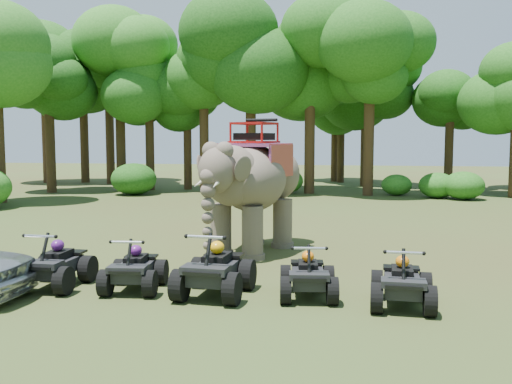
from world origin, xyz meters
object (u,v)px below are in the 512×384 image
atv_3 (308,269)px  atv_4 (402,276)px  atv_1 (134,263)px  elephant (253,186)px  atv_0 (54,259)px  atv_2 (215,263)px

atv_3 → atv_4: size_ratio=0.96×
atv_3 → atv_4: (1.83, -0.35, 0.02)m
atv_1 → atv_3: size_ratio=1.02×
elephant → atv_1: size_ratio=2.85×
atv_0 → atv_4: 7.32m
atv_3 → atv_4: bearing=-17.4°
atv_0 → atv_4: bearing=-1.5°
atv_2 → atv_4: (3.74, -0.19, -0.08)m
atv_4 → atv_2: bearing=179.8°
atv_1 → atv_2: 1.79m
atv_1 → atv_4: (5.52, -0.31, 0.01)m
atv_2 → atv_0: bearing=-176.7°
elephant → atv_0: 5.95m
atv_1 → atv_4: size_ratio=0.98×
atv_0 → atv_4: size_ratio=1.05×
atv_4 → elephant: bearing=130.4°
atv_2 → elephant: bearing=94.2°
elephant → atv_3: bearing=-48.5°
elephant → atv_0: elephant is taller
atv_2 → atv_3: 1.92m
atv_1 → atv_4: bearing=-8.8°
elephant → atv_1: bearing=-93.1°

